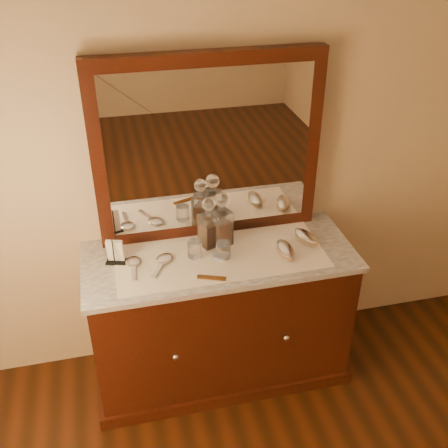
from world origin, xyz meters
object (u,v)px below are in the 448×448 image
Objects in this scene: mirror_frame at (209,149)px; hand_mirror_outer at (133,264)px; comb at (212,278)px; hand_mirror_inner at (163,261)px; dresser_cabinet at (220,317)px; decanter_left at (209,227)px; pin_dish at (220,256)px; napkin_rack at (115,252)px; brush_near at (285,250)px; decanter_right at (221,225)px; brush_far at (306,237)px.

hand_mirror_outer is (-0.45, -0.24, -0.49)m from mirror_frame.
comb is 0.29m from hand_mirror_inner.
decanter_left is (-0.04, 0.10, 0.56)m from dresser_cabinet.
pin_dish is at bearing -3.93° from hand_mirror_outer.
hand_mirror_inner is at bearing -179.24° from dresser_cabinet.
napkin_rack is (-0.54, 0.06, 0.50)m from dresser_cabinet.
hand_mirror_inner is at bearing -3.57° from hand_mirror_outer.
dresser_cabinet is 9.66× the size of comb.
pin_dish is at bearing -8.79° from napkin_rack.
brush_near is at bearing -8.90° from napkin_rack.
pin_dish is 0.52× the size of napkin_rack.
pin_dish is 0.30m from hand_mirror_inner.
hand_mirror_outer is at bearing 173.84° from brush_near.
decanter_right is (0.03, 0.10, 0.56)m from dresser_cabinet.
hand_mirror_outer is 0.96× the size of hand_mirror_inner.
comb is 0.52m from napkin_rack.
brush_near is 0.84× the size of hand_mirror_outer.
decanter_right is 0.47m from brush_far.
comb is 0.61m from brush_far.
decanter_right reaches higher than hand_mirror_outer.
hand_mirror_inner reaches higher than hand_mirror_outer.
hand_mirror_outer is at bearing 179.30° from dresser_cabinet.
pin_dish is at bearing -4.12° from hand_mirror_inner.
decanter_right is (0.04, 0.12, 0.11)m from pin_dish.
decanter_right is (0.03, -0.15, -0.38)m from mirror_frame.
decanter_left reaches higher than comb.
pin_dish reaches higher than comb.
mirror_frame is at bearing 136.11° from brush_near.
hand_mirror_inner is (-0.21, 0.19, 0.00)m from comb.
decanter_left is 1.40× the size of hand_mirror_outer.
dresser_cabinet is 0.54m from hand_mirror_inner.
napkin_rack is at bearing -160.63° from mirror_frame.
mirror_frame is at bearing 99.62° from comb.
brush_near is 0.80m from hand_mirror_outer.
decanter_right is 1.44× the size of hand_mirror_inner.
decanter_left is 0.30m from hand_mirror_inner.
brush_near reaches higher than hand_mirror_inner.
decanter_left is at bearing 110.13° from dresser_cabinet.
comb is at bearing -99.63° from decanter_left.
brush_near is (0.87, -0.14, -0.04)m from napkin_rack.
comb is at bearing -28.95° from hand_mirror_outer.
decanter_right is 0.36m from hand_mirror_inner.
hand_mirror_outer is (-0.37, 0.20, 0.00)m from comb.
hand_mirror_outer is at bearing 176.43° from hand_mirror_inner.
pin_dish is 0.57× the size of comb.
brush_far is 0.94m from hand_mirror_outer.
decanter_left is at bearing 101.03° from comb.
dresser_cabinet is 7.32× the size of brush_far.
napkin_rack reaches higher than hand_mirror_outer.
pin_dish is (-0.00, -0.27, -0.49)m from mirror_frame.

